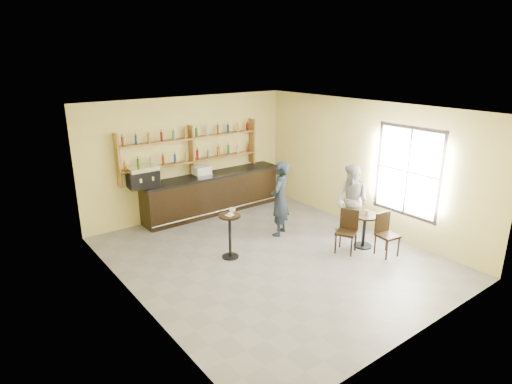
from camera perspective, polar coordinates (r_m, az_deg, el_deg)
floor at (r=9.48m, az=1.99°, el=-8.63°), size 7.00×7.00×0.00m
ceiling at (r=8.54m, az=2.22°, el=10.94°), size 7.00×7.00×0.00m
wall_back at (r=11.70m, az=-8.84°, el=4.69°), size 7.00×0.00×7.00m
wall_front at (r=6.73m, az=21.43°, el=-6.47°), size 7.00×0.00×7.00m
wall_left at (r=7.45m, az=-16.11°, el=-3.53°), size 0.00×7.00×7.00m
wall_right at (r=10.96m, az=14.36°, el=3.44°), size 0.00×7.00×7.00m
window_pane at (r=10.26m, az=19.58°, el=2.56°), size 0.00×2.00×2.00m
window_frame at (r=10.26m, az=19.56°, el=2.55°), size 0.04×1.70×2.10m
shelf_unit at (r=11.55m, az=-8.58°, el=5.59°), size 4.00×0.26×1.40m
liquor_bottles at (r=11.51m, az=-8.62°, el=6.42°), size 3.68×0.10×1.00m
bar_counter at (r=11.92m, az=-5.81°, el=-0.17°), size 4.10×0.80×1.11m
espresso_machine at (r=10.84m, az=-14.85°, el=1.97°), size 0.77×0.53×0.52m
pastry_case at (r=11.56m, az=-7.26°, el=2.79°), size 0.47×0.39×0.27m
pedestal_table at (r=9.28m, az=-3.49°, el=-5.93°), size 0.49×0.49×0.98m
napkin at (r=9.09m, az=-3.55°, el=-3.08°), size 0.18×0.18×0.00m
donut at (r=9.08m, az=-3.46°, el=-2.95°), size 0.14×0.14×0.04m
cup_pedestal at (r=9.22m, az=-3.18°, el=-2.43°), size 0.14×0.14×0.10m
man_main at (r=10.30m, az=3.19°, el=-0.91°), size 0.80×0.73×1.83m
cafe_table at (r=10.11m, az=14.20°, el=-5.01°), size 0.80×0.80×0.78m
cup_cafe at (r=9.99m, az=14.57°, el=-2.62°), size 0.14×0.14×0.10m
chair_west at (r=9.71m, az=11.96°, el=-5.25°), size 0.56×0.56×0.96m
chair_south at (r=9.79m, az=17.15°, el=-5.51°), size 0.46×0.46×0.95m
patron_second at (r=10.49m, az=12.66°, el=-1.18°), size 0.69×0.87×1.77m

